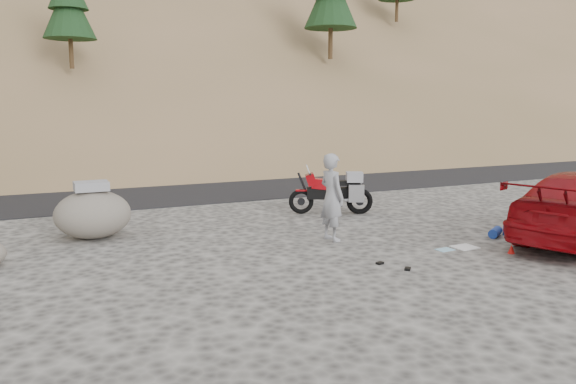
# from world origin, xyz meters

# --- Properties ---
(ground) EXTENTS (140.00, 140.00, 0.00)m
(ground) POSITION_xyz_m (0.00, 0.00, 0.00)
(ground) COLOR #3D3B38
(ground) RESTS_ON ground
(road) EXTENTS (120.00, 7.00, 0.05)m
(road) POSITION_xyz_m (0.00, 9.00, 0.00)
(road) COLOR black
(road) RESTS_ON ground
(hillside) EXTENTS (120.00, 73.00, 46.72)m
(hillside) POSITION_xyz_m (-0.05, 40.88, 11.08)
(hillside) COLOR brown
(hillside) RESTS_ON ground
(motorcycle) EXTENTS (2.06, 1.13, 1.30)m
(motorcycle) POSITION_xyz_m (1.39, 2.82, 0.56)
(motorcycle) COLOR black
(motorcycle) RESTS_ON ground
(man) EXTENTS (0.53, 0.72, 1.82)m
(man) POSITION_xyz_m (-0.09, 0.34, 0.00)
(man) COLOR gray
(man) RESTS_ON ground
(boulder) EXTENTS (1.81, 1.62, 1.21)m
(boulder) POSITION_xyz_m (-4.60, 2.61, 0.53)
(boulder) COLOR #605B52
(boulder) RESTS_ON ground
(gear_white_cloth) EXTENTS (0.47, 0.43, 0.02)m
(gear_white_cloth) POSITION_xyz_m (2.01, -1.34, 0.01)
(gear_white_cloth) COLOR white
(gear_white_cloth) RESTS_ON ground
(gear_blue_mat) EXTENTS (0.52, 0.43, 0.20)m
(gear_blue_mat) POSITION_xyz_m (3.25, -0.90, 0.10)
(gear_blue_mat) COLOR navy
(gear_blue_mat) RESTS_ON ground
(gear_bottle) EXTENTS (0.09, 0.09, 0.21)m
(gear_bottle) POSITION_xyz_m (3.54, -0.87, 0.10)
(gear_bottle) COLOR navy
(gear_bottle) RESTS_ON ground
(gear_funnel) EXTENTS (0.17, 0.17, 0.17)m
(gear_funnel) POSITION_xyz_m (2.49, -2.06, 0.09)
(gear_funnel) COLOR red
(gear_funnel) RESTS_ON ground
(gear_glove_a) EXTENTS (0.15, 0.12, 0.04)m
(gear_glove_a) POSITION_xyz_m (-0.19, -1.61, 0.02)
(gear_glove_a) COLOR black
(gear_glove_a) RESTS_ON ground
(gear_glove_b) EXTENTS (0.16, 0.16, 0.04)m
(gear_glove_b) POSITION_xyz_m (0.03, -2.12, 0.02)
(gear_glove_b) COLOR black
(gear_glove_b) RESTS_ON ground
(gear_blue_cloth) EXTENTS (0.34, 0.26, 0.01)m
(gear_blue_cloth) POSITION_xyz_m (1.52, -1.32, 0.01)
(gear_blue_cloth) COLOR #8FC4DD
(gear_blue_cloth) RESTS_ON ground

